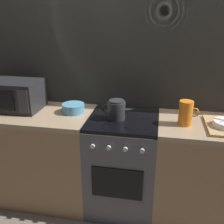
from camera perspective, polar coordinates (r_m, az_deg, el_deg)
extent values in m
plane|color=#6B6054|center=(2.71, 2.15, -19.23)|extent=(8.00, 8.00, 0.00)
cube|color=#B2AD9E|center=(2.45, 3.68, 8.04)|extent=(3.60, 0.05, 2.40)
cube|color=silver|center=(2.43, 3.61, 7.92)|extent=(3.58, 0.01, 2.39)
cube|color=#997251|center=(2.71, -17.17, -9.17)|extent=(1.20, 0.60, 0.86)
cube|color=#9E8466|center=(2.52, -18.26, -0.27)|extent=(1.20, 0.60, 0.04)
cube|color=#4C4C51|center=(2.45, 2.29, -11.46)|extent=(0.60, 0.60, 0.87)
cube|color=black|center=(2.24, 2.45, -1.72)|extent=(0.59, 0.59, 0.03)
cube|color=black|center=(2.19, 1.08, -15.37)|extent=(0.42, 0.01, 0.28)
cylinder|color=#B7B7BC|center=(2.04, -4.30, -7.48)|extent=(0.04, 0.02, 0.04)
cylinder|color=#B7B7BC|center=(2.01, -0.74, -7.82)|extent=(0.04, 0.02, 0.04)
cylinder|color=#B7B7BC|center=(1.99, 2.90, -8.14)|extent=(0.04, 0.02, 0.04)
cylinder|color=#B7B7BC|center=(1.98, 6.60, -8.43)|extent=(0.04, 0.02, 0.04)
cube|color=black|center=(2.56, -20.29, 3.52)|extent=(0.46, 0.34, 0.27)
cube|color=#333338|center=(2.34, -18.86, 2.08)|extent=(0.09, 0.01, 0.21)
cylinder|color=#262628|center=(2.19, 1.00, 0.32)|extent=(0.15, 0.15, 0.15)
cylinder|color=#262628|center=(2.16, 1.01, 2.38)|extent=(0.13, 0.13, 0.02)
cone|color=#262628|center=(2.17, 3.86, 0.50)|extent=(0.10, 0.04, 0.05)
torus|color=#262628|center=(2.20, -1.18, 0.65)|extent=(0.08, 0.01, 0.08)
cylinder|color=teal|center=(2.37, -8.42, 0.85)|extent=(0.20, 0.20, 0.08)
cylinder|color=orange|center=(2.15, 15.77, -0.22)|extent=(0.11, 0.11, 0.20)
torus|color=orange|center=(2.15, 17.56, -0.09)|extent=(0.08, 0.01, 0.08)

